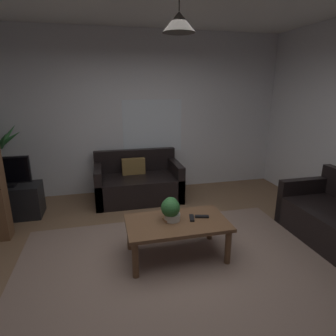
{
  "coord_description": "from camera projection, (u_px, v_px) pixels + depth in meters",
  "views": [
    {
      "loc": [
        -0.69,
        -2.58,
        1.93
      ],
      "look_at": [
        0.0,
        0.3,
        1.05
      ],
      "focal_mm": 29.92,
      "sensor_mm": 36.0,
      "label": 1
    }
  ],
  "objects": [
    {
      "name": "potted_plant_on_table",
      "position": [
        171.0,
        208.0,
        3.16
      ],
      "size": [
        0.22,
        0.22,
        0.27
      ],
      "color": "beige",
      "rests_on": "coffee_table"
    },
    {
      "name": "couch_under_window",
      "position": [
        138.0,
        184.0,
        4.88
      ],
      "size": [
        1.45,
        0.83,
        0.82
      ],
      "color": "black",
      "rests_on": "ground"
    },
    {
      "name": "floor",
      "position": [
        174.0,
        267.0,
        3.11
      ],
      "size": [
        5.29,
        4.99,
        0.02
      ],
      "primitive_type": "cube",
      "color": "brown",
      "rests_on": "ground"
    },
    {
      "name": "tv_stand",
      "position": [
        10.0,
        202.0,
        4.19
      ],
      "size": [
        0.9,
        0.44,
        0.5
      ],
      "primitive_type": "cube",
      "color": "black",
      "rests_on": "ground"
    },
    {
      "name": "tv",
      "position": [
        4.0,
        172.0,
        4.04
      ],
      "size": [
        0.71,
        0.16,
        0.45
      ],
      "color": "black",
      "rests_on": "tv_stand"
    },
    {
      "name": "coffee_table",
      "position": [
        177.0,
        227.0,
        3.19
      ],
      "size": [
        1.15,
        0.66,
        0.45
      ],
      "color": "brown",
      "rests_on": "ground"
    },
    {
      "name": "wall_back",
      "position": [
        139.0,
        114.0,
        5.05
      ],
      "size": [
        5.41,
        0.06,
        2.85
      ],
      "primitive_type": "cube",
      "color": "silver",
      "rests_on": "ground"
    },
    {
      "name": "rug",
      "position": [
        179.0,
        277.0,
        2.92
      ],
      "size": [
        3.44,
        2.74,
        0.01
      ],
      "primitive_type": "cube",
      "color": "gray",
      "rests_on": "ground"
    },
    {
      "name": "book_on_table_0",
      "position": [
        170.0,
        219.0,
        3.2
      ],
      "size": [
        0.17,
        0.14,
        0.02
      ],
      "primitive_type": "cube",
      "rotation": [
        0.0,
        0.0,
        0.22
      ],
      "color": "#99663F",
      "rests_on": "coffee_table"
    },
    {
      "name": "potted_palm_corner",
      "position": [
        1.0,
        169.0,
        4.45
      ],
      "size": [
        0.84,
        0.89,
        1.36
      ],
      "color": "beige",
      "rests_on": "ground"
    },
    {
      "name": "remote_on_table_1",
      "position": [
        192.0,
        218.0,
        3.23
      ],
      "size": [
        0.09,
        0.17,
        0.02
      ],
      "primitive_type": "cube",
      "rotation": [
        0.0,
        0.0,
        6.04
      ],
      "color": "black",
      "rests_on": "coffee_table"
    },
    {
      "name": "remote_on_table_0",
      "position": [
        202.0,
        216.0,
        3.26
      ],
      "size": [
        0.17,
        0.09,
        0.02
      ],
      "primitive_type": "cube",
      "rotation": [
        0.0,
        0.0,
        1.31
      ],
      "color": "black",
      "rests_on": "coffee_table"
    },
    {
      "name": "pendant_lamp",
      "position": [
        179.0,
        22.0,
        2.59
      ],
      "size": [
        0.32,
        0.32,
        0.45
      ],
      "color": "black"
    },
    {
      "name": "window_pane",
      "position": [
        153.0,
        126.0,
        5.14
      ],
      "size": [
        1.09,
        0.01,
        0.96
      ],
      "primitive_type": "cube",
      "color": "white"
    }
  ]
}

